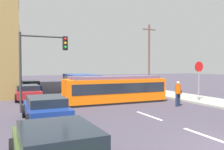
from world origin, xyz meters
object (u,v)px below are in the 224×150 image
at_px(streetcar_tram, 114,89).
at_px(parked_sedan_far, 28,92).
at_px(pedestrian_crossing, 178,92).
at_px(traffic_light_mast, 41,56).
at_px(stop_sign, 199,73).
at_px(parked_sedan_mid, 46,108).
at_px(utility_pole_mid, 149,55).
at_px(parked_sedan_near, 57,149).
at_px(parked_sedan_furthest, 30,86).
at_px(city_bus, 81,83).

xyz_separation_m(streetcar_tram, parked_sedan_far, (-5.82, 3.96, -0.38)).
relative_size(pedestrian_crossing, traffic_light_mast, 0.36).
bearing_deg(stop_sign, pedestrian_crossing, -163.39).
bearing_deg(parked_sedan_mid, parked_sedan_far, 92.29).
bearing_deg(utility_pole_mid, parked_sedan_near, -127.85).
xyz_separation_m(parked_sedan_mid, stop_sign, (11.14, 1.53, 1.57)).
height_order(pedestrian_crossing, utility_pole_mid, utility_pole_mid).
xyz_separation_m(stop_sign, traffic_light_mast, (-11.03, 1.16, 1.06)).
relative_size(streetcar_tram, parked_sedan_near, 1.73).
bearing_deg(streetcar_tram, traffic_light_mast, -165.32).
height_order(parked_sedan_furthest, traffic_light_mast, traffic_light_mast).
relative_size(streetcar_tram, stop_sign, 2.55).
relative_size(parked_sedan_furthest, utility_pole_mid, 0.59).
bearing_deg(parked_sedan_far, pedestrian_crossing, -39.10).
relative_size(pedestrian_crossing, stop_sign, 0.58).
height_order(city_bus, utility_pole_mid, utility_pole_mid).
bearing_deg(traffic_light_mast, parked_sedan_far, 94.63).
distance_m(city_bus, parked_sedan_furthest, 5.85).
bearing_deg(traffic_light_mast, utility_pole_mid, 36.27).
distance_m(pedestrian_crossing, parked_sedan_far, 11.55).
relative_size(pedestrian_crossing, parked_sedan_furthest, 0.36).
bearing_deg(stop_sign, city_bus, 126.41).
relative_size(streetcar_tram, parked_sedan_mid, 1.77).
distance_m(parked_sedan_furthest, stop_sign, 16.71).
distance_m(streetcar_tram, parked_sedan_mid, 6.88).
xyz_separation_m(parked_sedan_far, utility_pole_mid, (14.49, 4.94, 3.47)).
bearing_deg(parked_sedan_furthest, streetcar_tram, -62.93).
distance_m(stop_sign, utility_pole_mid, 12.02).
xyz_separation_m(parked_sedan_furthest, utility_pole_mid, (13.82, -1.18, 3.46)).
bearing_deg(stop_sign, parked_sedan_near, -147.51).
bearing_deg(parked_sedan_near, parked_sedan_far, 89.17).
bearing_deg(parked_sedan_mid, streetcar_tram, 36.78).
xyz_separation_m(streetcar_tram, stop_sign, (5.65, -2.58, 1.19)).
distance_m(streetcar_tram, parked_sedan_near, 11.69).
xyz_separation_m(city_bus, traffic_light_mast, (-4.57, -7.59, 2.17)).
distance_m(parked_sedan_furthest, utility_pole_mid, 14.30).
height_order(parked_sedan_far, utility_pole_mid, utility_pole_mid).
relative_size(city_bus, parked_sedan_furthest, 1.25).
xyz_separation_m(city_bus, pedestrian_crossing, (3.95, -9.50, -0.14)).
height_order(city_bus, parked_sedan_near, city_bus).
bearing_deg(pedestrian_crossing, utility_pole_mid, 65.67).
bearing_deg(parked_sedan_mid, parked_sedan_furthest, 88.61).
bearing_deg(streetcar_tram, city_bus, 97.49).
distance_m(parked_sedan_mid, utility_pole_mid, 19.55).
height_order(parked_sedan_near, utility_pole_mid, utility_pole_mid).
bearing_deg(traffic_light_mast, parked_sedan_furthest, 88.84).
xyz_separation_m(parked_sedan_near, parked_sedan_mid, (0.53, 5.90, -0.00)).
relative_size(parked_sedan_far, utility_pole_mid, 0.52).
xyz_separation_m(streetcar_tram, parked_sedan_mid, (-5.50, -4.11, -0.38)).
relative_size(city_bus, parked_sedan_near, 1.36).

